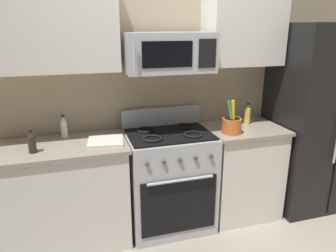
{
  "coord_description": "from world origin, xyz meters",
  "views": [
    {
      "loc": [
        -0.78,
        -1.86,
        1.83
      ],
      "look_at": [
        -0.05,
        0.57,
        1.03
      ],
      "focal_mm": 34.04,
      "sensor_mm": 36.0,
      "label": 1
    }
  ],
  "objects_px": {
    "refrigerator": "(316,119)",
    "cutting_board": "(106,141)",
    "bottle_soy": "(32,142)",
    "bottle_oil": "(247,114)",
    "range_oven": "(169,179)",
    "microwave": "(168,52)",
    "utensil_crock": "(232,125)",
    "bottle_vinegar": "(64,127)"
  },
  "relations": [
    {
      "from": "range_oven",
      "to": "bottle_soy",
      "type": "distance_m",
      "value": 1.23
    },
    {
      "from": "refrigerator",
      "to": "microwave",
      "type": "xyz_separation_m",
      "value": [
        -1.55,
        0.04,
        0.69
      ]
    },
    {
      "from": "cutting_board",
      "to": "bottle_vinegar",
      "type": "xyz_separation_m",
      "value": [
        -0.33,
        0.21,
        0.08
      ]
    },
    {
      "from": "refrigerator",
      "to": "cutting_board",
      "type": "distance_m",
      "value": 2.11
    },
    {
      "from": "bottle_soy",
      "to": "refrigerator",
      "type": "bearing_deg",
      "value": 1.89
    },
    {
      "from": "utensil_crock",
      "to": "cutting_board",
      "type": "height_order",
      "value": "utensil_crock"
    },
    {
      "from": "refrigerator",
      "to": "bottle_soy",
      "type": "height_order",
      "value": "refrigerator"
    },
    {
      "from": "refrigerator",
      "to": "bottle_oil",
      "type": "relative_size",
      "value": 8.87
    },
    {
      "from": "refrigerator",
      "to": "bottle_soy",
      "type": "bearing_deg",
      "value": -178.11
    },
    {
      "from": "microwave",
      "to": "cutting_board",
      "type": "relative_size",
      "value": 2.52
    },
    {
      "from": "refrigerator",
      "to": "bottle_vinegar",
      "type": "bearing_deg",
      "value": 175.29
    },
    {
      "from": "cutting_board",
      "to": "utensil_crock",
      "type": "bearing_deg",
      "value": -5.02
    },
    {
      "from": "range_oven",
      "to": "refrigerator",
      "type": "xyz_separation_m",
      "value": [
        1.55,
        -0.02,
        0.46
      ]
    },
    {
      "from": "range_oven",
      "to": "microwave",
      "type": "distance_m",
      "value": 1.15
    },
    {
      "from": "range_oven",
      "to": "refrigerator",
      "type": "relative_size",
      "value": 0.59
    },
    {
      "from": "bottle_soy",
      "to": "utensil_crock",
      "type": "bearing_deg",
      "value": -0.56
    },
    {
      "from": "bottle_soy",
      "to": "bottle_vinegar",
      "type": "distance_m",
      "value": 0.37
    },
    {
      "from": "microwave",
      "to": "cutting_board",
      "type": "xyz_separation_m",
      "value": [
        -0.56,
        -0.05,
        -0.7
      ]
    },
    {
      "from": "utensil_crock",
      "to": "bottle_vinegar",
      "type": "xyz_separation_m",
      "value": [
        -1.43,
        0.3,
        0.01
      ]
    },
    {
      "from": "microwave",
      "to": "bottle_soy",
      "type": "distance_m",
      "value": 1.29
    },
    {
      "from": "utensil_crock",
      "to": "cutting_board",
      "type": "xyz_separation_m",
      "value": [
        -1.11,
        0.1,
        -0.07
      ]
    },
    {
      "from": "microwave",
      "to": "bottle_soy",
      "type": "relative_size",
      "value": 4.03
    },
    {
      "from": "utensil_crock",
      "to": "bottle_oil",
      "type": "xyz_separation_m",
      "value": [
        0.28,
        0.21,
        0.02
      ]
    },
    {
      "from": "microwave",
      "to": "bottle_vinegar",
      "type": "distance_m",
      "value": 1.09
    },
    {
      "from": "utensil_crock",
      "to": "microwave",
      "type": "bearing_deg",
      "value": 165.04
    },
    {
      "from": "bottle_soy",
      "to": "cutting_board",
      "type": "bearing_deg",
      "value": 8.3
    },
    {
      "from": "range_oven",
      "to": "cutting_board",
      "type": "relative_size",
      "value": 3.76
    },
    {
      "from": "microwave",
      "to": "utensil_crock",
      "type": "relative_size",
      "value": 2.36
    },
    {
      "from": "range_oven",
      "to": "cutting_board",
      "type": "xyz_separation_m",
      "value": [
        -0.56,
        -0.02,
        0.44
      ]
    },
    {
      "from": "bottle_vinegar",
      "to": "bottle_oil",
      "type": "distance_m",
      "value": 1.72
    },
    {
      "from": "utensil_crock",
      "to": "bottle_soy",
      "type": "height_order",
      "value": "utensil_crock"
    },
    {
      "from": "microwave",
      "to": "bottle_vinegar",
      "type": "xyz_separation_m",
      "value": [
        -0.89,
        0.16,
        -0.62
      ]
    },
    {
      "from": "bottle_soy",
      "to": "bottle_oil",
      "type": "distance_m",
      "value": 1.95
    },
    {
      "from": "bottle_soy",
      "to": "range_oven",
      "type": "bearing_deg",
      "value": 5.39
    },
    {
      "from": "range_oven",
      "to": "cutting_board",
      "type": "bearing_deg",
      "value": -177.53
    },
    {
      "from": "cutting_board",
      "to": "bottle_oil",
      "type": "xyz_separation_m",
      "value": [
        1.39,
        0.12,
        0.09
      ]
    },
    {
      "from": "range_oven",
      "to": "utensil_crock",
      "type": "xyz_separation_m",
      "value": [
        0.55,
        -0.12,
        0.51
      ]
    },
    {
      "from": "microwave",
      "to": "utensil_crock",
      "type": "height_order",
      "value": "microwave"
    },
    {
      "from": "refrigerator",
      "to": "utensil_crock",
      "type": "xyz_separation_m",
      "value": [
        -1.0,
        -0.1,
        0.06
      ]
    },
    {
      "from": "bottle_vinegar",
      "to": "microwave",
      "type": "bearing_deg",
      "value": -10.13
    },
    {
      "from": "cutting_board",
      "to": "bottle_soy",
      "type": "bearing_deg",
      "value": -171.7
    },
    {
      "from": "refrigerator",
      "to": "cutting_board",
      "type": "xyz_separation_m",
      "value": [
        -2.11,
        -0.01,
        -0.01
      ]
    }
  ]
}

